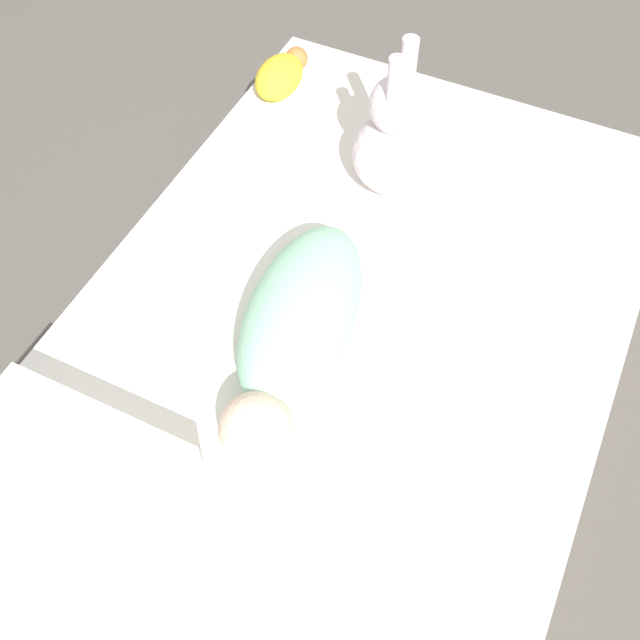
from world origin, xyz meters
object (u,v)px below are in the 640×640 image
at_px(pillow, 37,513).
at_px(bunny_plush, 395,141).
at_px(swaddled_baby, 296,328).
at_px(turtle_plush, 281,75).

relative_size(pillow, bunny_plush, 1.11).
xyz_separation_m(swaddled_baby, pillow, (-0.46, 0.21, -0.03)).
xyz_separation_m(swaddled_baby, turtle_plush, (0.65, 0.36, -0.03)).
xyz_separation_m(swaddled_baby, bunny_plush, (0.47, 0.01, 0.05)).
bearing_deg(bunny_plush, pillow, 167.70).
height_order(pillow, turtle_plush, pillow).
xyz_separation_m(pillow, turtle_plush, (1.11, 0.15, -0.00)).
height_order(pillow, bunny_plush, bunny_plush).
height_order(swaddled_baby, turtle_plush, swaddled_baby).
bearing_deg(pillow, turtle_plush, 7.91).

